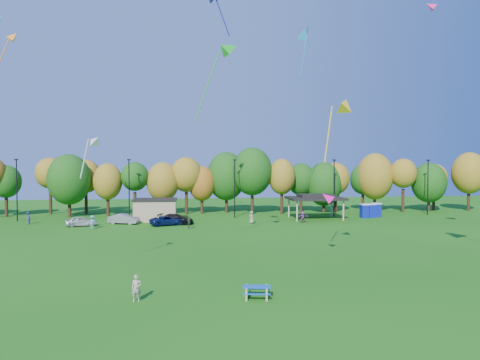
{
  "coord_description": "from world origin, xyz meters",
  "views": [
    {
      "loc": [
        -5.42,
        -25.78,
        8.19
      ],
      "look_at": [
        -1.43,
        6.0,
        7.07
      ],
      "focal_mm": 32.0,
      "sensor_mm": 36.0,
      "label": 1
    }
  ],
  "objects": [
    {
      "name": "far_person_2",
      "position": [
        3.62,
        33.08,
        0.89
      ],
      "size": [
        0.94,
        0.68,
        1.77
      ],
      "primitive_type": "imported",
      "rotation": [
        0.0,
        0.0,
        3.28
      ],
      "color": "#8F8F62",
      "rests_on": "ground"
    },
    {
      "name": "porta_potties",
      "position": [
        23.28,
        37.92,
        1.1
      ],
      "size": [
        3.75,
        2.31,
        2.18
      ],
      "color": "#0C1C9E",
      "rests_on": "ground"
    },
    {
      "name": "far_person_3",
      "position": [
        10.87,
        32.79,
        0.87
      ],
      "size": [
        1.67,
        0.75,
        1.74
      ],
      "primitive_type": "imported",
      "rotation": [
        0.0,
        0.0,
        0.15
      ],
      "color": "#8E3C91",
      "rests_on": "ground"
    },
    {
      "name": "kite_9",
      "position": [
        -1.57,
        12.08,
        18.36
      ],
      "size": [
        4.33,
        2.06,
        7.43
      ],
      "color": "#16A91C"
    },
    {
      "name": "kite_10",
      "position": [
        -12.05,
        6.66,
        9.93
      ],
      "size": [
        1.83,
        1.71,
        3.35
      ],
      "color": "silver"
    },
    {
      "name": "ground",
      "position": [
        0.0,
        0.0,
        0.0
      ],
      "size": [
        160.0,
        160.0,
        0.0
      ],
      "primitive_type": "plane",
      "color": "#19600F",
      "rests_on": "ground"
    },
    {
      "name": "car_c",
      "position": [
        -8.04,
        32.87,
        0.65
      ],
      "size": [
        5.16,
        3.64,
        1.31
      ],
      "primitive_type": "imported",
      "rotation": [
        0.0,
        0.0,
        1.92
      ],
      "color": "#0D1A51",
      "rests_on": "ground"
    },
    {
      "name": "kite_4",
      "position": [
        9.65,
        28.7,
        25.18
      ],
      "size": [
        2.0,
        4.07,
        6.64
      ],
      "color": "#27B4FC"
    },
    {
      "name": "kite_flyer",
      "position": [
        -8.43,
        0.16,
        0.81
      ],
      "size": [
        0.63,
        0.45,
        1.62
      ],
      "primitive_type": "imported",
      "rotation": [
        0.0,
        0.0,
        0.11
      ],
      "color": "tan",
      "rests_on": "ground"
    },
    {
      "name": "car_d",
      "position": [
        -6.88,
        33.86,
        0.71
      ],
      "size": [
        5.3,
        3.4,
        1.43
      ],
      "primitive_type": "imported",
      "rotation": [
        0.0,
        0.0,
        1.26
      ],
      "color": "black",
      "rests_on": "ground"
    },
    {
      "name": "tree_line",
      "position": [
        -1.03,
        45.51,
        5.91
      ],
      "size": [
        93.57,
        10.55,
        11.15
      ],
      "color": "black",
      "rests_on": "ground"
    },
    {
      "name": "kite_0",
      "position": [
        -22.42,
        19.44,
        20.8
      ],
      "size": [
        3.11,
        1.35,
        5.28
      ],
      "color": "orange"
    },
    {
      "name": "kite_6",
      "position": [
        20.37,
        17.29,
        25.08
      ],
      "size": [
        1.66,
        1.48,
        1.39
      ],
      "color": "#FF2A74"
    },
    {
      "name": "far_person_0",
      "position": [
        -27.27,
        36.36,
        0.87
      ],
      "size": [
        0.73,
        0.9,
        1.73
      ],
      "primitive_type": "imported",
      "rotation": [
        0.0,
        0.0,
        4.8
      ],
      "color": "#5251B4",
      "rests_on": "ground"
    },
    {
      "name": "car_b",
      "position": [
        -14.09,
        34.94,
        0.71
      ],
      "size": [
        4.55,
        2.72,
        1.42
      ],
      "primitive_type": "imported",
      "rotation": [
        0.0,
        0.0,
        1.27
      ],
      "color": "gray",
      "rests_on": "ground"
    },
    {
      "name": "picnic_table",
      "position": [
        -1.16,
        -0.05,
        0.43
      ],
      "size": [
        1.91,
        1.67,
        0.73
      ],
      "rotation": [
        0.0,
        0.0,
        -0.17
      ],
      "color": "tan",
      "rests_on": "ground"
    },
    {
      "name": "pavilion",
      "position": [
        14.0,
        37.0,
        3.23
      ],
      "size": [
        8.2,
        6.2,
        3.77
      ],
      "color": "tan",
      "rests_on": "ground"
    },
    {
      "name": "far_person_1",
      "position": [
        -5.11,
        29.31,
        0.86
      ],
      "size": [
        0.69,
        1.08,
        1.71
      ],
      "primitive_type": "imported",
      "rotation": [
        0.0,
        0.0,
        1.28
      ],
      "color": "#556C42",
      "rests_on": "ground"
    },
    {
      "name": "utility_building",
      "position": [
        -10.0,
        38.0,
        1.64
      ],
      "size": [
        6.3,
        4.3,
        3.25
      ],
      "color": "tan",
      "rests_on": "ground"
    },
    {
      "name": "kite_5",
      "position": [
        6.49,
        9.54,
        5.41
      ],
      "size": [
        1.55,
        1.27,
        1.38
      ],
      "color": "#EE0D91"
    },
    {
      "name": "kite_13",
      "position": [
        7.09,
        7.11,
        12.98
      ],
      "size": [
        2.64,
        3.08,
        5.54
      ],
      "color": "yellow"
    },
    {
      "name": "car_a",
      "position": [
        -19.44,
        33.36,
        0.68
      ],
      "size": [
        4.19,
        2.26,
        1.35
      ],
      "primitive_type": "imported",
      "rotation": [
        0.0,
        0.0,
        1.75
      ],
      "color": "silver",
      "rests_on": "ground"
    },
    {
      "name": "lamp_posts",
      "position": [
        2.0,
        40.0,
        4.9
      ],
      "size": [
        64.5,
        0.25,
        9.09
      ],
      "color": "black",
      "rests_on": "ground"
    },
    {
      "name": "far_person_4",
      "position": [
        -17.44,
        30.75,
        0.87
      ],
      "size": [
        1.17,
        0.73,
        1.73
      ],
      "primitive_type": "imported",
      "rotation": [
        0.0,
        0.0,
        3.06
      ],
      "color": "#5188B3",
      "rests_on": "ground"
    }
  ]
}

